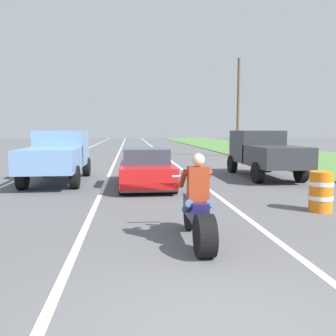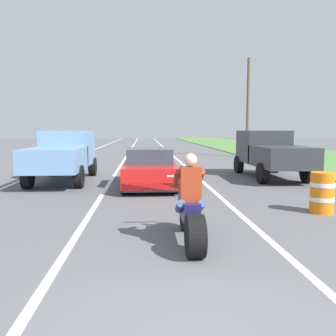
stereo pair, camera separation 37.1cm
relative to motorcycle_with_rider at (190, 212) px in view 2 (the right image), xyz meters
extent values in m
cube|color=white|center=(-5.71, 17.09, -0.59)|extent=(0.14, 120.00, 0.01)
cube|color=white|center=(1.49, 17.09, -0.59)|extent=(0.14, 120.00, 0.01)
cube|color=white|center=(-2.11, 17.09, -0.59)|extent=(0.14, 120.00, 0.01)
cube|color=#517F3D|center=(11.61, 17.09, -0.56)|extent=(10.00, 120.00, 0.06)
cylinder|color=black|center=(0.00, -0.60, -0.25)|extent=(0.28, 0.69, 0.69)
cylinder|color=black|center=(0.00, 0.95, -0.28)|extent=(0.12, 0.63, 0.63)
cube|color=#1E194C|center=(0.00, 0.23, 0.02)|extent=(0.28, 1.10, 0.36)
cylinder|color=#B2B2B7|center=(0.00, 0.87, 0.09)|extent=(0.08, 0.36, 0.73)
cylinder|color=#A5A5AA|center=(0.00, 0.85, 0.52)|extent=(0.70, 0.05, 0.05)
cube|color=#993319|center=(0.00, 0.00, 0.50)|extent=(0.36, 0.24, 0.60)
sphere|color=beige|center=(0.00, 0.00, 0.92)|extent=(0.22, 0.22, 0.22)
cylinder|color=#384C7A|center=(-0.18, 0.03, 0.10)|extent=(0.14, 0.47, 0.32)
cylinder|color=#993319|center=(-0.22, 0.30, 0.55)|extent=(0.10, 0.51, 0.40)
cylinder|color=#384C7A|center=(0.18, 0.03, 0.10)|extent=(0.14, 0.47, 0.32)
cylinder|color=#993319|center=(0.22, 0.30, 0.55)|extent=(0.10, 0.51, 0.40)
cube|color=red|center=(-0.60, 6.60, -0.07)|extent=(1.80, 4.30, 0.64)
cube|color=#333D4C|center=(-0.60, 6.40, 0.51)|extent=(1.56, 1.70, 0.52)
cube|color=black|center=(-0.60, 4.55, -0.31)|extent=(1.76, 0.20, 0.28)
cylinder|color=black|center=(-1.40, 8.20, -0.27)|extent=(0.24, 0.64, 0.64)
cylinder|color=black|center=(0.20, 8.20, -0.27)|extent=(0.24, 0.64, 0.64)
cylinder|color=black|center=(-1.40, 5.00, -0.27)|extent=(0.24, 0.64, 0.64)
cylinder|color=black|center=(0.20, 5.00, -0.27)|extent=(0.24, 0.64, 0.64)
cube|color=#6B93C6|center=(-3.93, 8.86, 0.69)|extent=(1.90, 2.10, 1.40)
cube|color=#333D4C|center=(-3.93, 9.21, 1.07)|extent=(1.67, 0.29, 0.57)
cube|color=#6B93C6|center=(-3.93, 6.61, 0.39)|extent=(1.90, 2.70, 0.80)
cylinder|color=black|center=(-4.80, 9.66, -0.19)|extent=(0.28, 0.80, 0.80)
cylinder|color=black|center=(-3.06, 9.66, -0.19)|extent=(0.28, 0.80, 0.80)
cylinder|color=black|center=(-4.80, 6.31, -0.19)|extent=(0.28, 0.80, 0.80)
cylinder|color=black|center=(-3.06, 6.31, -0.19)|extent=(0.28, 0.80, 0.80)
cube|color=#2D3035|center=(4.53, 9.42, 0.69)|extent=(1.90, 2.10, 1.40)
cube|color=#333D4C|center=(4.53, 9.77, 1.07)|extent=(1.67, 0.29, 0.57)
cube|color=#2D3035|center=(4.53, 7.17, 0.39)|extent=(1.90, 2.70, 0.80)
cylinder|color=black|center=(3.66, 10.22, -0.19)|extent=(0.28, 0.80, 0.80)
cylinder|color=black|center=(5.40, 10.22, -0.19)|extent=(0.28, 0.80, 0.80)
cylinder|color=black|center=(3.66, 6.87, -0.19)|extent=(0.28, 0.80, 0.80)
cylinder|color=black|center=(5.40, 6.87, -0.19)|extent=(0.28, 0.80, 0.80)
cylinder|color=brown|center=(6.90, 19.78, 3.02)|extent=(0.24, 0.24, 7.22)
cylinder|color=orange|center=(3.52, 2.18, -0.09)|extent=(0.56, 0.56, 1.00)
cylinder|color=white|center=(3.52, 2.18, 0.11)|extent=(0.58, 0.58, 0.10)
cylinder|color=white|center=(3.52, 2.18, -0.24)|extent=(0.58, 0.58, 0.10)
camera|label=1|loc=(-1.18, -5.95, 1.44)|focal=37.65mm
camera|label=2|loc=(-0.81, -5.98, 1.44)|focal=37.65mm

